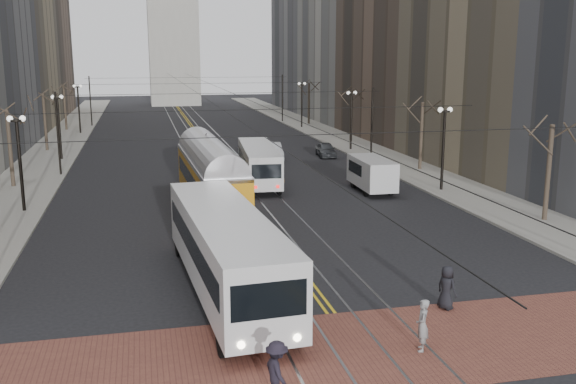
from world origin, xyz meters
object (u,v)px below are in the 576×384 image
rear_bus (259,165)px  sedan_grey (326,149)px  transit_bus (226,254)px  sedan_silver (272,151)px  pedestrian_d (277,371)px  streetcar (211,181)px  pedestrian_a (447,287)px  cargo_van (372,175)px  pedestrian_b (422,325)px

rear_bus → sedan_grey: (8.40, 11.10, -0.72)m
transit_bus → sedan_silver: transit_bus is taller
rear_bus → pedestrian_d: bearing=-94.6°
sedan_grey → rear_bus: bearing=-121.0°
transit_bus → streetcar: 14.96m
streetcar → pedestrian_a: bearing=-71.5°
rear_bus → cargo_van: bearing=-28.3°
cargo_van → pedestrian_d: (-12.16, -25.58, -0.28)m
transit_bus → pedestrian_d: bearing=-92.0°
pedestrian_b → sedan_grey: bearing=-169.7°
transit_bus → pedestrian_a: bearing=-27.8°
streetcar → pedestrian_b: (4.48, -21.44, -0.79)m
rear_bus → pedestrian_d: (-5.03, -30.23, -0.49)m
transit_bus → cargo_van: size_ratio=2.51×
rear_bus → pedestrian_b: size_ratio=6.12×
pedestrian_b → pedestrian_d: pedestrian_d is taller
streetcar → rear_bus: bearing=55.9°
pedestrian_b → pedestrian_a: bearing=164.2°
rear_bus → sedan_silver: (3.11, 10.45, -0.61)m
sedan_grey → pedestrian_a: pedestrian_a is taller
transit_bus → rear_bus: 22.37m
rear_bus → pedestrian_a: (2.54, -25.23, -0.53)m
pedestrian_a → cargo_van: bearing=-37.5°
transit_bus → cargo_van: bearing=50.2°
sedan_grey → pedestrian_a: bearing=-93.0°
streetcar → cargo_van: (11.43, 2.16, -0.50)m
pedestrian_b → pedestrian_d: size_ratio=0.99×
cargo_van → sedan_silver: size_ratio=1.12×
sedan_silver → pedestrian_d: bearing=-96.9°
cargo_van → pedestrian_d: bearing=-114.2°
sedan_silver → sedan_grey: bearing=11.3°
pedestrian_a → streetcar: bearing=-4.6°
sedan_grey → sedan_silver: size_ratio=0.83×
cargo_van → sedan_grey: cargo_van is taller
sedan_grey → pedestrian_b: bearing=-95.7°
cargo_van → pedestrian_b: cargo_van is taller
rear_bus → sedan_grey: 13.94m
sedan_grey → pedestrian_a: size_ratio=2.31×
rear_bus → pedestrian_a: size_ratio=6.29×
sedan_silver → pedestrian_d: 41.49m
rear_bus → sedan_silver: bearing=78.2°
streetcar → pedestrian_b: bearing=-80.0°
pedestrian_a → pedestrian_d: size_ratio=0.96×
pedestrian_a → pedestrian_b: (-2.36, -3.03, 0.02)m
cargo_van → sedan_grey: bearing=86.6°
cargo_van → sedan_silver: (-4.02, 15.10, -0.39)m
sedan_silver → pedestrian_b: pedestrian_b is taller
transit_bus → sedan_silver: 33.28m
sedan_silver → pedestrian_d: pedestrian_d is taller
streetcar → sedan_grey: 21.98m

